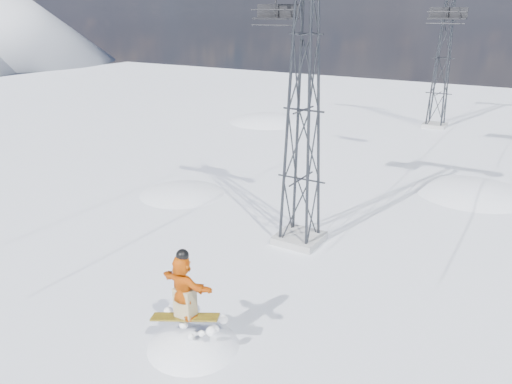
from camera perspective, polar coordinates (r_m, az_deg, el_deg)
ground at (r=15.58m, az=-11.56°, el=-15.95°), size 120.00×120.00×0.00m
snow_terrain at (r=38.08m, az=5.84°, el=-9.31°), size 39.00×37.00×22.00m
lift_tower_near at (r=19.18m, az=5.44°, el=9.22°), size 5.20×1.80×11.43m
lift_tower_far at (r=42.94m, az=20.59°, el=14.10°), size 5.20×1.80×11.43m
lift_chair_near at (r=21.42m, az=2.33°, el=19.74°), size 1.94×0.56×2.40m
lift_chair_mid at (r=30.88m, az=21.04°, el=18.43°), size 2.04×0.59×2.54m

